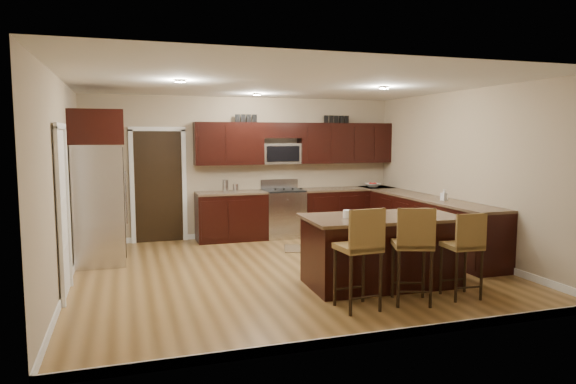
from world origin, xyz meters
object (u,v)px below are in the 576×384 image
object	(u,v)px
stool_mid	(413,244)
stool_right	(465,245)
island	(381,253)
refrigerator	(99,186)
range	(283,213)
stool_left	(361,247)

from	to	relation	value
stool_mid	stool_right	world-z (taller)	stool_mid
island	stool_right	size ratio (longest dim) A/B	1.95
island	refrigerator	bearing A→B (deg)	148.03
range	island	bearing A→B (deg)	-85.46
stool_mid	stool_right	xyz separation A→B (m)	(0.71, 0.00, -0.06)
island	stool_left	size ratio (longest dim) A/B	1.76
stool_left	refrigerator	xyz separation A→B (m)	(-2.87, 3.23, 0.47)
stool_left	range	bearing A→B (deg)	79.94
stool_right	refrigerator	size ratio (longest dim) A/B	0.45
stool_mid	stool_right	bearing A→B (deg)	19.57
range	refrigerator	xyz separation A→B (m)	(-3.30, -1.11, 0.73)
range	island	xyz separation A→B (m)	(0.28, -3.49, -0.04)
island	stool_mid	xyz separation A→B (m)	(-0.04, -0.84, 0.29)
island	range	bearing A→B (deg)	96.19
stool_left	stool_right	size ratio (longest dim) A/B	1.11
stool_mid	island	bearing A→B (deg)	106.77
range	stool_right	xyz separation A→B (m)	(0.94, -4.33, 0.19)
range	stool_right	world-z (taller)	range
stool_left	stool_right	distance (m)	1.38
stool_right	refrigerator	xyz separation A→B (m)	(-4.24, 3.22, 0.55)
stool_mid	refrigerator	xyz separation A→B (m)	(-3.54, 3.22, 0.48)
range	island	size ratio (longest dim) A/B	0.54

